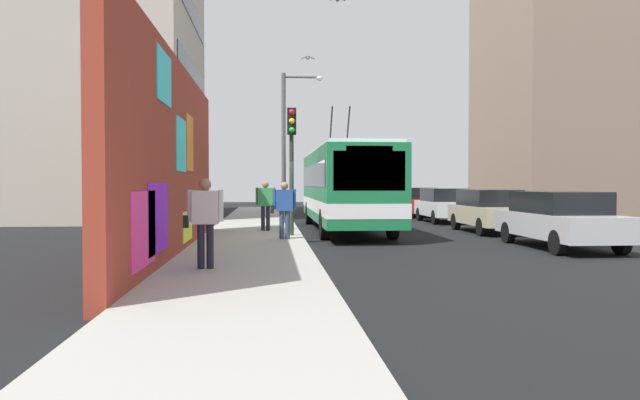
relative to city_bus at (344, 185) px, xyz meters
name	(u,v)px	position (x,y,z in m)	size (l,w,h in m)	color
ground_plane	(303,240)	(-3.82, 1.80, -1.74)	(80.00, 80.00, 0.00)	black
sidewalk_slab	(252,238)	(-3.82, 3.40, -1.66)	(48.00, 3.20, 0.15)	#9E9B93
graffiti_wall	(175,160)	(-8.00, 5.15, 0.64)	(13.68, 0.32, 4.76)	maroon
building_far_left	(111,55)	(9.32, 11.00, 6.72)	(12.22, 8.30, 16.91)	#B2A899
building_far_right	(565,94)	(12.93, -15.20, 5.53)	(10.20, 8.68, 14.53)	gray
city_bus	(344,185)	(0.00, 0.00, 0.00)	(11.68, 2.49, 4.90)	#19723F
parked_car_silver	(559,218)	(-6.73, -5.20, -0.90)	(4.81, 1.89, 1.58)	#B7B7BC
parked_car_champagne	(489,210)	(-1.31, -5.20, -0.91)	(4.41, 1.83, 1.58)	#C6B793
parked_car_white	(444,204)	(4.50, -5.20, -0.91)	(4.20, 1.80, 1.58)	white
parked_car_red	(416,201)	(9.83, -5.20, -0.90)	(4.92, 1.83, 1.58)	#B21E19
pedestrian_at_curb	(284,206)	(-4.92, 2.41, -0.59)	(0.23, 0.76, 1.70)	#2D3F59
pedestrian_midblock	(265,201)	(-1.61, 2.99, -0.56)	(0.23, 0.69, 1.73)	#1E1E2D
pedestrian_near_wall	(205,215)	(-11.09, 4.10, -0.55)	(0.23, 0.77, 1.75)	#1E1E2D
traffic_light	(292,149)	(-3.76, 2.15, 1.15)	(0.49, 0.28, 4.06)	#2D382D
street_lamp	(288,137)	(2.70, 2.05, 2.05)	(0.44, 1.75, 6.30)	#4C4C51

